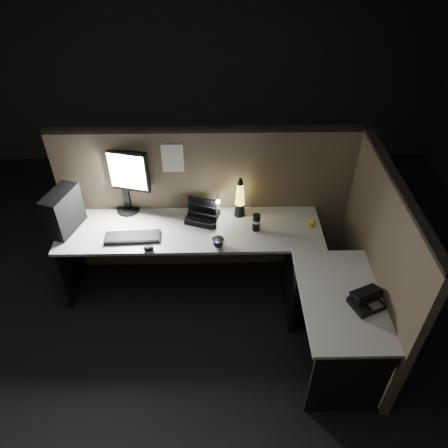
{
  "coord_description": "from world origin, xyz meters",
  "views": [
    {
      "loc": [
        0.09,
        -2.3,
        3.21
      ],
      "look_at": [
        0.14,
        0.35,
        0.99
      ],
      "focal_mm": 35.0,
      "sensor_mm": 36.0,
      "label": 1
    }
  ],
  "objects_px": {
    "monitor": "(123,175)",
    "lava_lamp": "(240,200)",
    "pc_tower": "(63,211)",
    "desk_phone": "(366,300)",
    "keyboard": "(133,237)"
  },
  "relations": [
    {
      "from": "keyboard",
      "to": "monitor",
      "type": "bearing_deg",
      "value": 99.97
    },
    {
      "from": "monitor",
      "to": "lava_lamp",
      "type": "relative_size",
      "value": 1.59
    },
    {
      "from": "desk_phone",
      "to": "pc_tower",
      "type": "bearing_deg",
      "value": 136.27
    },
    {
      "from": "monitor",
      "to": "lava_lamp",
      "type": "bearing_deg",
      "value": 8.35
    },
    {
      "from": "pc_tower",
      "to": "keyboard",
      "type": "bearing_deg",
      "value": 5.05
    },
    {
      "from": "keyboard",
      "to": "lava_lamp",
      "type": "relative_size",
      "value": 1.21
    },
    {
      "from": "monitor",
      "to": "desk_phone",
      "type": "xyz_separation_m",
      "value": [
        1.88,
        -1.16,
        -0.33
      ]
    },
    {
      "from": "monitor",
      "to": "desk_phone",
      "type": "relative_size",
      "value": 2.32
    },
    {
      "from": "pc_tower",
      "to": "monitor",
      "type": "height_order",
      "value": "monitor"
    },
    {
      "from": "monitor",
      "to": "keyboard",
      "type": "relative_size",
      "value": 1.32
    },
    {
      "from": "pc_tower",
      "to": "desk_phone",
      "type": "xyz_separation_m",
      "value": [
        2.37,
        -0.9,
        -0.14
      ]
    },
    {
      "from": "lava_lamp",
      "to": "desk_phone",
      "type": "distance_m",
      "value": 1.37
    },
    {
      "from": "lava_lamp",
      "to": "pc_tower",
      "type": "bearing_deg",
      "value": -173.79
    },
    {
      "from": "monitor",
      "to": "keyboard",
      "type": "height_order",
      "value": "monitor"
    },
    {
      "from": "monitor",
      "to": "keyboard",
      "type": "xyz_separation_m",
      "value": [
        0.09,
        -0.41,
        -0.36
      ]
    }
  ]
}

